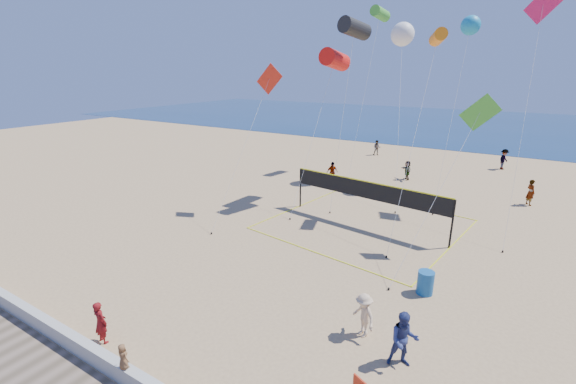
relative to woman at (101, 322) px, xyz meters
The scene contains 22 objects.
ground 4.50m from the woman, 30.71° to the left, with size 120.00×120.00×0.00m, color tan.
ocean 64.38m from the woman, 86.60° to the left, with size 140.00×50.00×0.03m, color navy.
woman is the anchor object (origin of this frame).
toddler 2.40m from the woman, 19.05° to the right, with size 0.37×0.24×0.77m, color brown.
bystander_a 9.56m from the woman, 25.35° to the left, with size 0.87×0.68×1.80m, color navy.
bystander_b 8.58m from the woman, 33.75° to the left, with size 1.01×0.58×1.56m, color #D1B18B.
far_person_0 21.02m from the woman, 94.58° to the left, with size 0.98×0.41×1.67m, color gray.
far_person_1 25.10m from the woman, 82.84° to the left, with size 1.44×0.46×1.55m, color gray.
far_person_2 25.75m from the woman, 63.01° to the left, with size 0.63×0.41×1.73m, color gray.
far_person_3 32.79m from the woman, 93.70° to the left, with size 0.76×0.59×1.56m, color gray.
far_person_4 34.17m from the woman, 73.77° to the left, with size 1.18×0.68×1.83m, color gray.
trash_barrel 11.88m from the woman, 45.55° to the left, with size 0.64×0.64×0.96m, color #15518E.
volleyball_net 14.59m from the woman, 75.31° to the left, with size 11.01×10.88×2.60m.
kite_0 19.54m from the woman, 90.76° to the left, with size 1.09×6.57×9.85m.
kite_1 19.93m from the woman, 85.95° to the left, with size 1.42×3.73×11.49m.
kite_2 20.25m from the woman, 70.32° to the left, with size 1.23×7.15×10.62m.
kite_3 14.99m from the woman, 100.19° to the left, with size 1.80×5.13×8.91m.
kite_4 16.87m from the woman, 56.37° to the left, with size 2.76×5.72×7.57m.
kite_5 25.84m from the woman, 63.52° to the left, with size 1.88×7.65×12.95m.
kite_6 26.49m from the woman, 85.33° to the left, with size 3.54×8.41×11.85m.
kite_7 27.23m from the woman, 74.90° to the left, with size 1.64×7.35×11.99m.
kite_8 29.25m from the woman, 91.31° to the left, with size 1.12×5.78×13.38m.
Camera 1 is at (6.89, -8.09, 8.53)m, focal length 24.00 mm.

